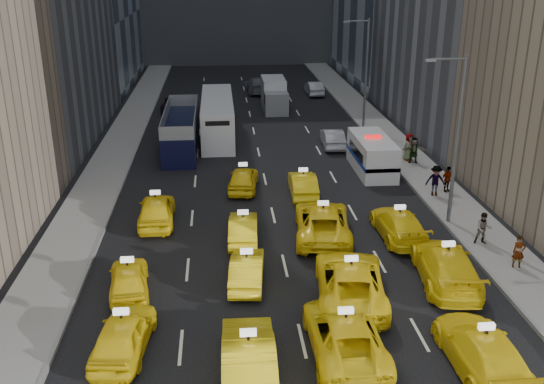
{
  "coord_description": "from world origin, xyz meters",
  "views": [
    {
      "loc": [
        -2.82,
        -16.96,
        13.28
      ],
      "look_at": [
        -0.2,
        12.4,
        2.0
      ],
      "focal_mm": 40.0,
      "sensor_mm": 36.0,
      "label": 1
    }
  ],
  "objects_px": {
    "double_decker": "(181,129)",
    "pedestrian_0": "(519,252)",
    "nypd_van": "(372,155)",
    "box_truck": "(274,95)",
    "city_bus": "(217,117)"
  },
  "relations": [
    {
      "from": "pedestrian_0",
      "to": "nypd_van",
      "type": "bearing_deg",
      "value": 114.31
    },
    {
      "from": "nypd_van",
      "to": "pedestrian_0",
      "type": "relative_size",
      "value": 3.91
    },
    {
      "from": "city_bus",
      "to": "nypd_van",
      "type": "bearing_deg",
      "value": -46.69
    },
    {
      "from": "nypd_van",
      "to": "box_truck",
      "type": "height_order",
      "value": "box_truck"
    },
    {
      "from": "city_bus",
      "to": "box_truck",
      "type": "bearing_deg",
      "value": 55.71
    },
    {
      "from": "box_truck",
      "to": "pedestrian_0",
      "type": "distance_m",
      "value": 33.97
    },
    {
      "from": "double_decker",
      "to": "box_truck",
      "type": "bearing_deg",
      "value": 50.12
    },
    {
      "from": "nypd_van",
      "to": "double_decker",
      "type": "xyz_separation_m",
      "value": [
        -12.97,
        6.44,
        0.35
      ]
    },
    {
      "from": "pedestrian_0",
      "to": "box_truck",
      "type": "bearing_deg",
      "value": 115.31
    },
    {
      "from": "nypd_van",
      "to": "box_truck",
      "type": "distance_m",
      "value": 19.29
    },
    {
      "from": "nypd_van",
      "to": "box_truck",
      "type": "xyz_separation_m",
      "value": [
        -4.85,
        18.67,
        0.26
      ]
    },
    {
      "from": "city_bus",
      "to": "pedestrian_0",
      "type": "distance_m",
      "value": 27.74
    },
    {
      "from": "double_decker",
      "to": "pedestrian_0",
      "type": "relative_size",
      "value": 6.81
    },
    {
      "from": "double_decker",
      "to": "city_bus",
      "type": "height_order",
      "value": "city_bus"
    },
    {
      "from": "nypd_van",
      "to": "double_decker",
      "type": "bearing_deg",
      "value": 146.88
    }
  ]
}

